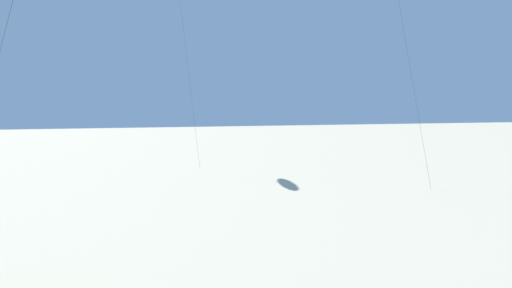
{
  "coord_description": "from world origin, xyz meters",
  "views": [
    {
      "loc": [
        -7.95,
        1.39,
        6.47
      ],
      "look_at": [
        -0.73,
        21.65,
        4.8
      ],
      "focal_mm": 34.82,
      "sensor_mm": 36.0,
      "label": 1
    }
  ],
  "objects": []
}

